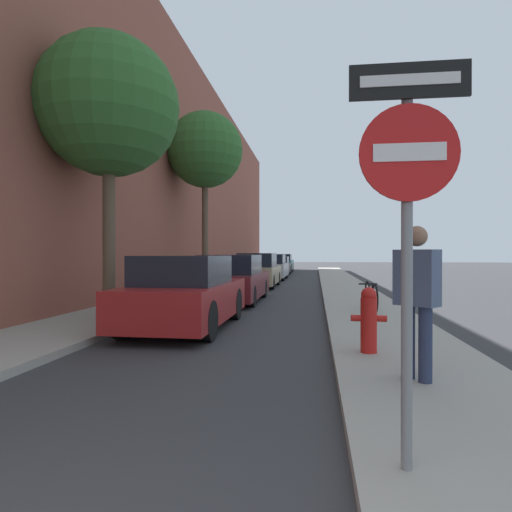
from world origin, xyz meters
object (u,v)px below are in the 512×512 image
Objects in this scene: parked_car_teal at (282,263)px; street_tree_far at (205,151)px; street_tree_near at (109,107)px; pedestrian at (417,294)px; parked_car_black at (277,266)px; fire_hydrant at (369,319)px; parked_car_silver at (270,267)px; parked_car_red at (186,294)px; traffic_sign_post at (408,201)px; bicycle at (371,296)px; parked_car_champagne at (258,271)px; parked_car_maroon at (232,280)px.

parked_car_teal is 0.59× the size of street_tree_far.
pedestrian is at bearing -36.39° from street_tree_near.
parked_car_black is 4.68× the size of fire_hydrant.
street_tree_far reaches higher than parked_car_silver.
parked_car_red is 0.57× the size of street_tree_far.
traffic_sign_post reaches higher than bicycle.
street_tree_near is at bearing -101.13° from parked_car_champagne.
parked_car_black is 26.67m from traffic_sign_post.
parked_car_champagne is 4.90× the size of fire_hydrant.
street_tree_near is (-1.90, -15.44, 3.98)m from parked_car_silver.
parked_car_red is at bearing 177.56° from pedestrian.
street_tree_far is 4.19× the size of pedestrian.
traffic_sign_post is at bearing -92.71° from fire_hydrant.
parked_car_maroon is at bearing -89.86° from parked_car_silver.
parked_car_black is (-0.05, 16.34, -0.06)m from parked_car_maroon.
fire_hydrant is (3.40, -28.27, -0.11)m from parked_car_teal.
parked_car_teal reaches higher than parked_car_red.
traffic_sign_post reaches higher than pedestrian.
street_tree_near is 2.42× the size of traffic_sign_post.
parked_car_maroon is 2.61× the size of pedestrian.
parked_car_red is 4.40× the size of fire_hydrant.
bicycle is (0.56, 4.26, -0.11)m from fire_hydrant.
parked_car_champagne is 0.98× the size of parked_car_silver.
parked_car_maroon is 2.57× the size of bicycle.
parked_car_black is at bearing 82.62° from street_tree_far.
street_tree_far is 4.13× the size of bicycle.
fire_hydrant is at bearing -33.47° from parked_car_red.
bicycle is at bearing 28.98° from parked_car_red.
parked_car_champagne is at bearing -89.44° from parked_car_teal.
parked_car_silver is 21.77m from traffic_sign_post.
street_tree_far is (-1.70, -7.99, 4.81)m from parked_car_silver.
parked_car_black is (-0.07, 21.07, -0.07)m from parked_car_red.
parked_car_red is 0.94× the size of parked_car_black.
parked_car_silver is 1.76× the size of traffic_sign_post.
parked_car_silver is 10.00m from parked_car_teal.
street_tree_near is at bearing -168.75° from bicycle.
parked_car_black is (-0.08, 10.47, -0.08)m from parked_car_champagne.
fire_hydrant is at bearing -81.85° from parked_car_black.
pedestrian is (0.50, 1.99, -0.75)m from traffic_sign_post.
parked_car_black is 1.03× the size of parked_car_teal.
street_tree_far is (-1.75, 8.13, 4.81)m from parked_car_red.
parked_car_champagne reaches higher than fire_hydrant.
parked_car_maroon is 0.97× the size of parked_car_silver.
pedestrian reaches higher than fire_hydrant.
parked_car_maroon is at bearing 64.51° from street_tree_near.
parked_car_silver is at bearing 77.98° from street_tree_far.
parked_car_champagne is at bearing 145.36° from pedestrian.
parked_car_silver is 19.86m from pedestrian.
street_tree_near is 7.20m from fire_hydrant.
parked_car_red is at bearing -77.86° from street_tree_far.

